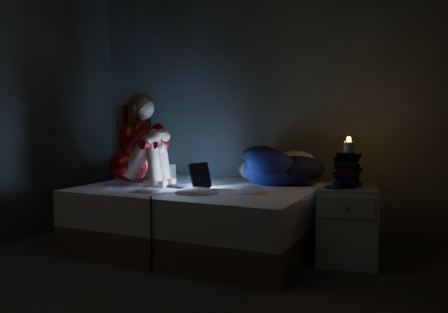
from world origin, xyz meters
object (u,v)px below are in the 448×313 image
Objects in this scene: bed at (200,217)px; phone at (331,186)px; woman at (129,139)px; nightstand at (346,226)px; laptop at (188,174)px; candle at (349,146)px.

phone reaches higher than bed.
bed is 0.93m from woman.
laptop is at bearing 174.96° from nightstand.
candle is (1.28, 0.17, 0.26)m from laptop.
woman is 1.98m from nightstand.
candle is at bearing 48.32° from phone.
laptop is at bearing -0.89° from woman.
bed is 1.39m from candle.
phone is at bearing -150.45° from candle.
laptop is at bearing -156.12° from phone.
nightstand is (1.86, 0.19, -0.64)m from woman.
laptop is 2.30× the size of phone.
candle is (1.87, 0.20, -0.03)m from woman.
candle is (1.23, 0.06, 0.64)m from bed.
nightstand is at bearing 45.45° from phone.
bed is 1.23m from nightstand.
phone is at bearing 20.36° from laptop.
woman reaches higher than laptop.
bed is 2.37× the size of woman.
nightstand is at bearing 2.33° from bed.
woman is 10.10× the size of candle.
bed is 0.40m from laptop.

